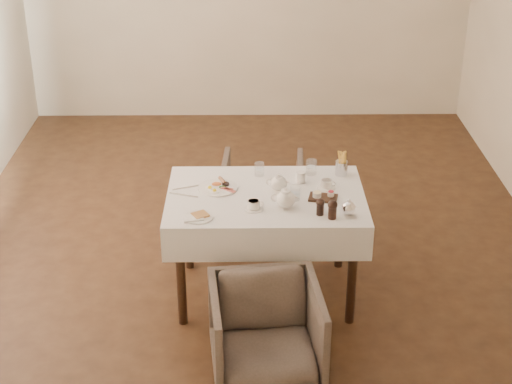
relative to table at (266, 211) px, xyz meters
The scene contains 20 objects.
table is the anchor object (origin of this frame).
armchair_near 0.92m from the table, 90.94° to the right, with size 0.63×0.64×0.59m, color #463B33.
armchair_far 0.98m from the table, 90.09° to the left, with size 0.62×0.64×0.58m, color #463B33.
breakfast_plate 0.35m from the table, 162.41° to the left, with size 0.26×0.26×0.03m.
side_plate 0.54m from the table, 143.74° to the right, with size 0.19×0.18×0.02m.
teapot_centre 0.21m from the table, 35.16° to the left, with size 0.15×0.12×0.12m, color white, non-canonical shape.
teapot_front 0.28m from the table, 55.67° to the right, with size 0.17×0.13×0.14m, color white, non-canonical shape.
creamer 0.33m from the table, 36.74° to the left, with size 0.06×0.06×0.07m, color white.
teacup_near 0.26m from the table, 112.16° to the right, with size 0.12×0.12×0.06m.
teacup_far 0.44m from the table, 12.96° to the left, with size 0.12×0.12×0.06m.
glass_left 0.34m from the table, 97.05° to the left, with size 0.07×0.07×0.09m, color silver.
glass_mid 0.26m from the table, 20.78° to the right, with size 0.07×0.07×0.09m, color silver.
glass_right 0.47m from the table, 44.39° to the left, with size 0.07×0.07×0.10m, color silver.
condiment_board 0.39m from the table, ahead, with size 0.20×0.16×0.05m.
pepper_mill_left 0.46m from the table, 39.86° to the right, with size 0.05×0.05×0.11m, color black, non-canonical shape.
pepper_mill_right 0.54m from the table, 39.05° to the right, with size 0.06×0.06×0.12m, color black, non-canonical shape.
silver_pot 0.60m from the table, 29.28° to the right, with size 0.10×0.08×0.11m, color white, non-canonical shape.
fries_cup 0.63m from the table, 29.61° to the left, with size 0.08×0.08×0.18m.
cutlery_fork 0.55m from the table, 168.55° to the left, with size 0.01×0.19×0.00m, color silver.
cutlery_knife 0.54m from the table, behind, with size 0.02×0.20×0.00m, color silver.
Camera 1 is at (-0.01, -5.40, 3.04)m, focal length 55.00 mm.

